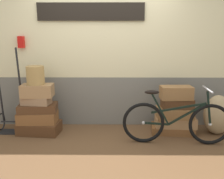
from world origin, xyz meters
TOP-DOWN VIEW (x-y plane):
  - ground at (0.00, 0.00)m, footprint 8.52×5.20m
  - station_building at (0.01, 0.85)m, footprint 6.52×0.74m
  - suitcase_0 at (-1.11, 0.33)m, footprint 0.72×0.46m
  - suitcase_1 at (-1.12, 0.33)m, footprint 0.63×0.36m
  - suitcase_2 at (-1.11, 0.34)m, footprint 0.65×0.41m
  - suitcase_3 at (-1.13, 0.33)m, footprint 0.48×0.31m
  - suitcase_4 at (-1.10, 0.34)m, footprint 0.51×0.31m
  - suitcase_5 at (1.16, 0.37)m, footprint 0.74×0.45m
  - suitcase_6 at (1.19, 0.35)m, footprint 0.68×0.35m
  - suitcase_7 at (1.17, 0.34)m, footprint 0.60×0.35m
  - suitcase_8 at (1.20, 0.35)m, footprint 0.52×0.31m
  - suitcase_9 at (1.17, 0.33)m, footprint 0.52×0.28m
  - wicker_basket at (-1.12, 0.35)m, footprint 0.29×0.29m
  - luggage_trolley at (-1.61, 0.45)m, footprint 0.44×0.37m
  - burlap_sack at (1.88, 0.34)m, footprint 0.45×0.38m
  - bicycle at (1.10, -0.05)m, footprint 1.63×0.46m

SIDE VIEW (x-z plane):
  - ground at x=0.00m, z-range -0.06..0.00m
  - suitcase_5 at x=1.16m, z-range 0.00..0.12m
  - suitcase_0 at x=-1.11m, z-range 0.00..0.19m
  - suitcase_6 at x=1.19m, z-range 0.12..0.28m
  - suitcase_1 at x=-1.12m, z-range 0.19..0.38m
  - luggage_trolley at x=-1.61m, z-range -0.39..1.04m
  - burlap_sack at x=1.88m, z-range 0.00..0.66m
  - bicycle at x=1.10m, z-range -0.09..0.78m
  - suitcase_7 at x=1.17m, z-range 0.28..0.45m
  - suitcase_2 at x=-1.11m, z-range 0.38..0.51m
  - suitcase_8 at x=1.20m, z-range 0.45..0.60m
  - suitcase_3 at x=-1.13m, z-range 0.51..0.64m
  - suitcase_9 at x=1.17m, z-range 0.60..0.82m
  - suitcase_4 at x=-1.10m, z-range 0.64..0.84m
  - wicker_basket at x=-1.12m, z-range 0.84..1.14m
  - station_building at x=0.01m, z-range 0.00..2.69m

